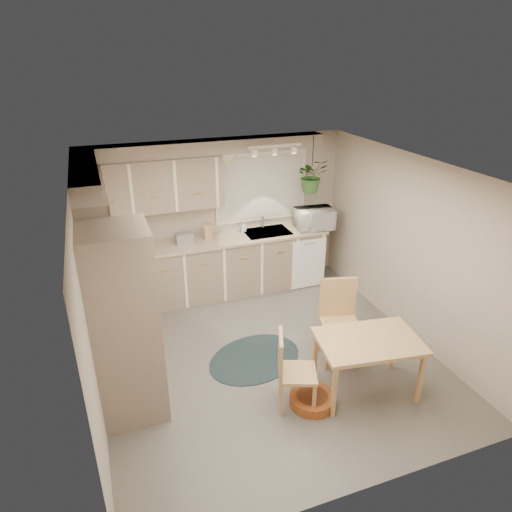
% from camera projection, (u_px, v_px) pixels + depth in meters
% --- Properties ---
extents(floor, '(4.20, 4.20, 0.00)m').
position_uv_depth(floor, '(267.00, 356.00, 5.82)').
color(floor, '#625D56').
rests_on(floor, ground).
extents(ceiling, '(4.20, 4.20, 0.00)m').
position_uv_depth(ceiling, '(269.00, 170.00, 4.82)').
color(ceiling, silver).
rests_on(ceiling, wall_back).
extents(wall_back, '(4.00, 0.04, 2.40)m').
position_uv_depth(wall_back, '(219.00, 216.00, 7.12)').
color(wall_back, '#AEA090').
rests_on(wall_back, floor).
extents(wall_front, '(4.00, 0.04, 2.40)m').
position_uv_depth(wall_front, '(367.00, 385.00, 3.52)').
color(wall_front, '#AEA090').
rests_on(wall_front, floor).
extents(wall_left, '(0.04, 4.20, 2.40)m').
position_uv_depth(wall_left, '(87.00, 301.00, 4.69)').
color(wall_left, '#AEA090').
rests_on(wall_left, floor).
extents(wall_right, '(0.04, 4.20, 2.40)m').
position_uv_depth(wall_right, '(410.00, 248.00, 5.95)').
color(wall_right, '#AEA090').
rests_on(wall_right, floor).
extents(base_cab_left, '(0.60, 1.85, 0.90)m').
position_uv_depth(base_cab_left, '(119.00, 316.00, 5.85)').
color(base_cab_left, gray).
rests_on(base_cab_left, floor).
extents(base_cab_back, '(3.60, 0.60, 0.90)m').
position_uv_depth(base_cab_back, '(213.00, 269.00, 7.11)').
color(base_cab_back, gray).
rests_on(base_cab_back, floor).
extents(counter_left, '(0.64, 1.89, 0.04)m').
position_uv_depth(counter_left, '(115.00, 283.00, 5.66)').
color(counter_left, tan).
rests_on(counter_left, base_cab_left).
extents(counter_back, '(3.64, 0.64, 0.04)m').
position_uv_depth(counter_back, '(212.00, 241.00, 6.90)').
color(counter_back, tan).
rests_on(counter_back, base_cab_back).
extents(oven_stack, '(0.65, 0.65, 2.10)m').
position_uv_depth(oven_stack, '(125.00, 327.00, 4.54)').
color(oven_stack, gray).
rests_on(oven_stack, floor).
extents(wall_oven_face, '(0.02, 0.56, 0.58)m').
position_uv_depth(wall_oven_face, '(157.00, 321.00, 4.64)').
color(wall_oven_face, white).
rests_on(wall_oven_face, oven_stack).
extents(upper_cab_left, '(0.35, 2.00, 0.75)m').
position_uv_depth(upper_cab_left, '(93.00, 212.00, 5.35)').
color(upper_cab_left, gray).
rests_on(upper_cab_left, wall_left).
extents(upper_cab_back, '(2.00, 0.35, 0.75)m').
position_uv_depth(upper_cab_back, '(152.00, 185.00, 6.39)').
color(upper_cab_back, gray).
rests_on(upper_cab_back, wall_back).
extents(soffit_left, '(0.30, 2.00, 0.20)m').
position_uv_depth(soffit_left, '(84.00, 173.00, 5.14)').
color(soffit_left, '#AEA090').
rests_on(soffit_left, wall_left).
extents(soffit_back, '(3.60, 0.30, 0.20)m').
position_uv_depth(soffit_back, '(205.00, 147.00, 6.47)').
color(soffit_back, '#AEA090').
rests_on(soffit_back, wall_back).
extents(cooktop, '(0.52, 0.58, 0.02)m').
position_uv_depth(cooktop, '(120.00, 304.00, 5.16)').
color(cooktop, white).
rests_on(cooktop, counter_left).
extents(range_hood, '(0.40, 0.60, 0.14)m').
position_uv_depth(range_hood, '(113.00, 268.00, 4.96)').
color(range_hood, white).
rests_on(range_hood, upper_cab_left).
extents(window_blinds, '(1.40, 0.02, 1.00)m').
position_uv_depth(window_blinds, '(261.00, 187.00, 7.14)').
color(window_blinds, silver).
rests_on(window_blinds, wall_back).
extents(window_frame, '(1.50, 0.02, 1.10)m').
position_uv_depth(window_frame, '(261.00, 187.00, 7.15)').
color(window_frame, white).
rests_on(window_frame, wall_back).
extents(sink, '(0.70, 0.48, 0.10)m').
position_uv_depth(sink, '(267.00, 234.00, 7.20)').
color(sink, '#A0A2A7').
rests_on(sink, counter_back).
extents(dishwasher_front, '(0.58, 0.02, 0.83)m').
position_uv_depth(dishwasher_front, '(309.00, 264.00, 7.32)').
color(dishwasher_front, white).
rests_on(dishwasher_front, base_cab_back).
extents(track_light_bar, '(0.80, 0.04, 0.04)m').
position_uv_depth(track_light_bar, '(275.00, 146.00, 6.40)').
color(track_light_bar, white).
rests_on(track_light_bar, ceiling).
extents(wall_clock, '(0.30, 0.03, 0.30)m').
position_uv_depth(wall_clock, '(227.00, 152.00, 6.73)').
color(wall_clock, gold).
rests_on(wall_clock, wall_back).
extents(dining_table, '(1.20, 0.89, 0.69)m').
position_uv_depth(dining_table, '(366.00, 365.00, 5.09)').
color(dining_table, tan).
rests_on(dining_table, floor).
extents(chair_left, '(0.54, 0.54, 0.89)m').
position_uv_depth(chair_left, '(298.00, 371.00, 4.86)').
color(chair_left, tan).
rests_on(chair_left, floor).
extents(chair_back, '(0.58, 0.58, 1.02)m').
position_uv_depth(chair_back, '(341.00, 323.00, 5.57)').
color(chair_back, tan).
rests_on(chair_back, floor).
extents(braided_rug, '(1.47, 1.27, 0.01)m').
position_uv_depth(braided_rug, '(255.00, 358.00, 5.76)').
color(braided_rug, black).
rests_on(braided_rug, floor).
extents(pet_bed, '(0.61, 0.61, 0.11)m').
position_uv_depth(pet_bed, '(312.00, 399.00, 5.01)').
color(pet_bed, '#AD6722').
rests_on(pet_bed, floor).
extents(microwave, '(0.62, 0.38, 0.40)m').
position_uv_depth(microwave, '(314.00, 216.00, 7.26)').
color(microwave, white).
rests_on(microwave, counter_back).
extents(soap_bottle, '(0.08, 0.17, 0.08)m').
position_uv_depth(soap_bottle, '(243.00, 229.00, 7.19)').
color(soap_bottle, white).
rests_on(soap_bottle, counter_back).
extents(hanging_plant, '(0.48, 0.53, 0.40)m').
position_uv_depth(hanging_plant, '(312.00, 179.00, 6.98)').
color(hanging_plant, '#2F5B24').
rests_on(hanging_plant, ceiling).
extents(coffee_maker, '(0.21, 0.24, 0.29)m').
position_uv_depth(coffee_maker, '(142.00, 239.00, 6.52)').
color(coffee_maker, black).
rests_on(coffee_maker, counter_back).
extents(toaster, '(0.27, 0.17, 0.15)m').
position_uv_depth(toaster, '(184.00, 238.00, 6.76)').
color(toaster, '#A0A2A7').
rests_on(toaster, counter_back).
extents(knife_block, '(0.13, 0.13, 0.24)m').
position_uv_depth(knife_block, '(208.00, 231.00, 6.88)').
color(knife_block, tan).
rests_on(knife_block, counter_back).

